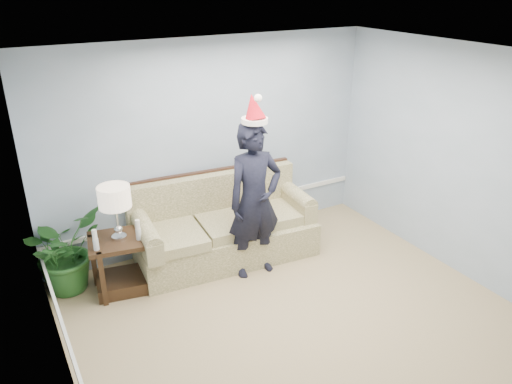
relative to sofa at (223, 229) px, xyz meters
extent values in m
cube|color=tan|center=(0.09, -2.03, -0.38)|extent=(4.50, 5.00, 0.02)
cube|color=white|center=(0.09, -2.03, 2.34)|extent=(4.50, 5.00, 0.02)
cube|color=#9FB0CB|center=(0.09, 0.48, 0.98)|extent=(4.50, 0.02, 2.70)
cube|color=#9FB0CB|center=(-2.17, -2.03, 0.98)|extent=(0.02, 5.00, 2.70)
cube|color=#9FB0CB|center=(2.35, -2.03, 0.98)|extent=(0.02, 5.00, 2.70)
cube|color=white|center=(0.09, 0.45, 0.08)|extent=(4.48, 0.03, 0.06)
cube|color=brown|center=(0.00, -0.06, -0.16)|extent=(2.31, 1.15, 0.43)
cube|color=brown|center=(-0.69, -0.12, 0.12)|extent=(0.72, 0.82, 0.13)
cube|color=brown|center=(0.00, -0.12, 0.12)|extent=(0.72, 0.82, 0.13)
cube|color=brown|center=(0.69, -0.12, 0.12)|extent=(0.72, 0.82, 0.13)
cube|color=brown|center=(0.00, 0.30, 0.35)|extent=(2.25, 0.40, 0.60)
cube|color=black|center=(0.00, 0.37, 0.65)|extent=(2.24, 0.25, 0.05)
cube|color=brown|center=(-1.02, -0.06, 0.18)|extent=(0.27, 0.97, 0.26)
cube|color=brown|center=(1.02, -0.06, 0.18)|extent=(0.27, 0.97, 0.26)
cube|color=#352213|center=(-1.34, -0.12, 0.26)|extent=(0.77, 0.68, 0.05)
cube|color=#352213|center=(-1.34, -0.12, -0.30)|extent=(0.69, 0.60, 0.15)
cube|color=#352213|center=(-1.62, -0.34, -0.05)|extent=(0.06, 0.06, 0.66)
cube|color=#352213|center=(-1.07, -0.34, -0.05)|extent=(0.06, 0.06, 0.66)
cube|color=#352213|center=(-1.62, 0.10, -0.05)|extent=(0.06, 0.06, 0.66)
cube|color=#352213|center=(-1.07, 0.10, -0.05)|extent=(0.06, 0.06, 0.66)
cylinder|color=silver|center=(-1.34, -0.12, 0.30)|extent=(0.17, 0.17, 0.03)
sphere|color=silver|center=(-1.34, -0.12, 0.39)|extent=(0.10, 0.10, 0.10)
cylinder|color=silver|center=(-1.34, -0.12, 0.55)|extent=(0.03, 0.03, 0.35)
cylinder|color=beige|center=(-1.34, -0.12, 0.79)|extent=(0.35, 0.35, 0.24)
cylinder|color=silver|center=(-1.62, -0.25, 0.35)|extent=(0.06, 0.06, 0.13)
cylinder|color=white|center=(-1.62, -0.25, 0.47)|extent=(0.05, 0.05, 0.11)
cylinder|color=silver|center=(-1.15, -0.25, 0.35)|extent=(0.06, 0.06, 0.13)
cylinder|color=white|center=(-1.15, -0.25, 0.47)|extent=(0.05, 0.05, 0.11)
imported|color=#255D24|center=(-1.90, 0.21, 0.12)|extent=(1.17, 1.15, 0.98)
imported|color=black|center=(0.16, -0.54, 0.57)|extent=(0.69, 0.46, 1.89)
cylinder|color=white|center=(0.16, -0.54, 1.53)|extent=(0.31, 0.31, 0.06)
cone|color=red|center=(0.16, -0.51, 1.68)|extent=(0.26, 0.33, 0.34)
sphere|color=white|center=(0.16, -0.61, 1.79)|extent=(0.09, 0.09, 0.09)
sphere|color=white|center=(0.32, -0.22, 0.30)|extent=(0.24, 0.24, 0.24)
cylinder|color=red|center=(0.32, -0.22, 0.30)|extent=(0.32, 0.32, 0.17)
cylinder|color=#136825|center=(0.32, -0.22, 0.40)|extent=(0.21, 0.21, 0.03)
sphere|color=white|center=(0.25, -0.33, 0.23)|extent=(0.11, 0.11, 0.11)
sphere|color=white|center=(0.38, -0.33, 0.23)|extent=(0.11, 0.11, 0.11)
sphere|color=white|center=(0.32, -0.23, 0.48)|extent=(0.17, 0.17, 0.17)
sphere|color=black|center=(0.32, -0.33, 0.47)|extent=(0.02, 0.02, 0.02)
sphere|color=white|center=(0.25, -0.22, 0.56)|extent=(0.07, 0.07, 0.07)
sphere|color=white|center=(0.38, -0.22, 0.56)|extent=(0.07, 0.07, 0.07)
camera|label=1|loc=(-2.41, -5.13, 3.01)|focal=35.00mm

